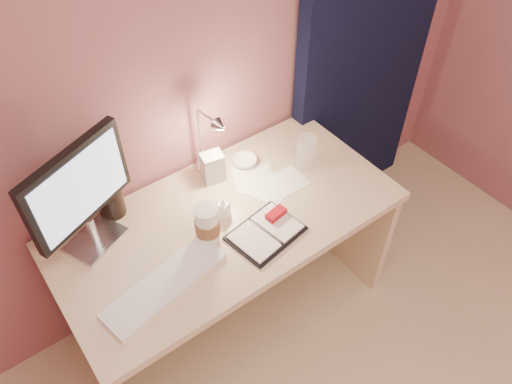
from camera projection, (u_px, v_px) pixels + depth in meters
room at (357, 25)px, 2.29m from camera, size 3.50×3.50×3.50m
desk at (220, 240)px, 2.22m from camera, size 1.40×0.70×0.73m
monitor at (78, 192)px, 1.73m from camera, size 0.41×0.22×0.46m
keyboard at (165, 284)px, 1.78m from camera, size 0.50×0.23×0.02m
planner at (267, 231)px, 1.95m from camera, size 0.30×0.25×0.04m
paper_a at (269, 187)px, 2.13m from camera, size 0.22×0.22×0.00m
paper_b at (288, 181)px, 2.16m from camera, size 0.14×0.14×0.00m
paper_c at (254, 178)px, 2.17m from camera, size 0.23×0.23×0.00m
coffee_cup at (207, 224)px, 1.89m from camera, size 0.10×0.10×0.16m
clear_cup at (306, 152)px, 2.17m from camera, size 0.09×0.09×0.15m
bowl at (245, 161)px, 2.22m from camera, size 0.13×0.13×0.03m
lotion_bottle at (223, 207)px, 1.99m from camera, size 0.06×0.06×0.10m
dark_jar at (110, 200)px, 1.98m from camera, size 0.10×0.10×0.15m
product_box at (213, 167)px, 2.12m from camera, size 0.10×0.09×0.14m
desk_lamp at (208, 142)px, 2.02m from camera, size 0.09×0.20×0.33m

